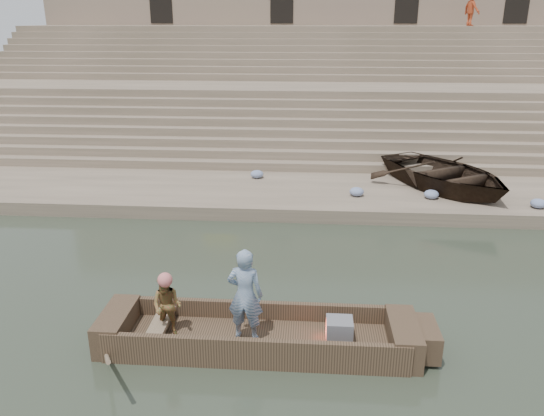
# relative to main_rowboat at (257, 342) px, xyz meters

# --- Properties ---
(ground) EXTENTS (120.00, 120.00, 0.00)m
(ground) POSITION_rel_main_rowboat_xyz_m (1.02, 0.18, -0.11)
(ground) COLOR #2B3528
(ground) RESTS_ON ground
(lower_landing) EXTENTS (32.00, 4.00, 0.40)m
(lower_landing) POSITION_rel_main_rowboat_xyz_m (1.02, 8.18, 0.09)
(lower_landing) COLOR gray
(lower_landing) RESTS_ON ground
(mid_landing) EXTENTS (32.00, 3.00, 2.80)m
(mid_landing) POSITION_rel_main_rowboat_xyz_m (1.02, 15.68, 1.29)
(mid_landing) COLOR gray
(mid_landing) RESTS_ON ground
(upper_landing) EXTENTS (32.00, 3.00, 5.20)m
(upper_landing) POSITION_rel_main_rowboat_xyz_m (1.02, 22.68, 2.49)
(upper_landing) COLOR gray
(upper_landing) RESTS_ON ground
(ghat_steps) EXTENTS (32.00, 11.00, 5.20)m
(ghat_steps) POSITION_rel_main_rowboat_xyz_m (1.02, 17.37, 1.69)
(ghat_steps) COLOR gray
(ghat_steps) RESTS_ON ground
(building_wall) EXTENTS (32.00, 5.07, 11.20)m
(building_wall) POSITION_rel_main_rowboat_xyz_m (1.02, 26.67, 5.49)
(building_wall) COLOR gray
(building_wall) RESTS_ON ground
(main_rowboat) EXTENTS (5.00, 1.30, 0.22)m
(main_rowboat) POSITION_rel_main_rowboat_xyz_m (0.00, 0.00, 0.00)
(main_rowboat) COLOR brown
(main_rowboat) RESTS_ON ground
(rowboat_trim) EXTENTS (6.04, 2.63, 1.80)m
(rowboat_trim) POSITION_rel_main_rowboat_xyz_m (0.21, -0.01, 0.20)
(rowboat_trim) COLOR brown
(rowboat_trim) RESTS_ON ground
(standing_man) EXTENTS (0.66, 0.47, 1.71)m
(standing_man) POSITION_rel_main_rowboat_xyz_m (-0.20, -0.06, 0.96)
(standing_man) COLOR navy
(standing_man) RESTS_ON main_rowboat
(rowing_man) EXTENTS (0.61, 0.51, 1.13)m
(rowing_man) POSITION_rel_main_rowboat_xyz_m (-1.59, -0.03, 0.68)
(rowing_man) COLOR #28782A
(rowing_man) RESTS_ON main_rowboat
(television) EXTENTS (0.46, 0.42, 0.40)m
(television) POSITION_rel_main_rowboat_xyz_m (1.43, -0.00, 0.31)
(television) COLOR slate
(television) RESTS_ON main_rowboat
(beached_rowboat) EXTENTS (5.49, 5.95, 1.01)m
(beached_rowboat) POSITION_rel_main_rowboat_xyz_m (5.15, 8.57, 0.79)
(beached_rowboat) COLOR #2D2116
(beached_rowboat) RESTS_ON lower_landing
(pedestrian) EXTENTS (1.03, 1.30, 1.77)m
(pedestrian) POSITION_rel_main_rowboat_xyz_m (9.08, 22.18, 5.98)
(pedestrian) COLOR #A0381B
(pedestrian) RESTS_ON upper_landing
(cloth_bundles) EXTENTS (11.57, 2.90, 0.26)m
(cloth_bundles) POSITION_rel_main_rowboat_xyz_m (4.71, 7.82, 0.42)
(cloth_bundles) COLOR #3F5999
(cloth_bundles) RESTS_ON lower_landing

